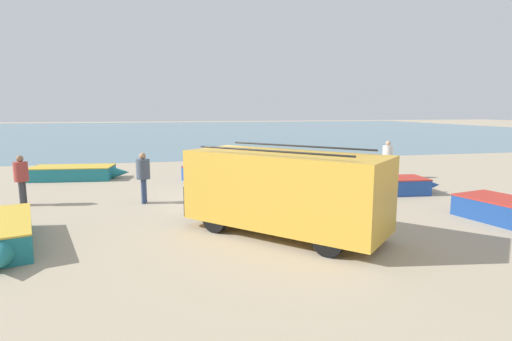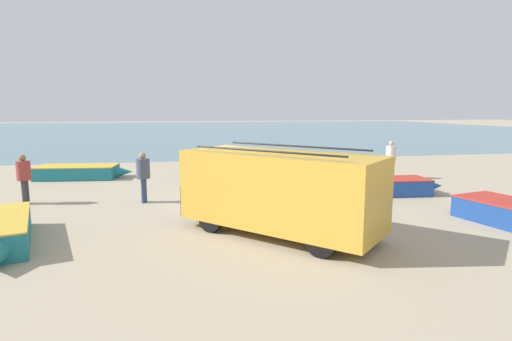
# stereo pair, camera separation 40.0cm
# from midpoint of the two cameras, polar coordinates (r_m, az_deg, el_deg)

# --- Properties ---
(ground_plane) EXTENTS (200.00, 200.00, 0.00)m
(ground_plane) POSITION_cam_midpoint_polar(r_m,az_deg,el_deg) (14.39, -2.16, -4.56)
(ground_plane) COLOR tan
(sea_water) EXTENTS (120.00, 80.00, 0.01)m
(sea_water) POSITION_cam_midpoint_polar(r_m,az_deg,el_deg) (65.97, -9.00, 5.76)
(sea_water) COLOR slate
(sea_water) RESTS_ON ground_plane
(parked_van) EXTENTS (5.16, 5.22, 2.33)m
(parked_van) POSITION_cam_midpoint_polar(r_m,az_deg,el_deg) (10.55, 4.36, -2.75)
(parked_van) COLOR gold
(parked_van) RESTS_ON ground_plane
(fishing_rowboat_1) EXTENTS (4.16, 1.70, 0.63)m
(fishing_rowboat_1) POSITION_cam_midpoint_polar(r_m,az_deg,el_deg) (16.58, 18.97, -2.15)
(fishing_rowboat_1) COLOR #234CA3
(fishing_rowboat_1) RESTS_ON ground_plane
(fishing_rowboat_2) EXTENTS (3.79, 3.55, 0.67)m
(fishing_rowboat_2) POSITION_cam_midpoint_polar(r_m,az_deg,el_deg) (19.91, -4.38, 0.12)
(fishing_rowboat_2) COLOR #234CA3
(fishing_rowboat_2) RESTS_ON ground_plane
(fishing_rowboat_3) EXTENTS (2.19, 4.13, 0.67)m
(fishing_rowboat_3) POSITION_cam_midpoint_polar(r_m,az_deg,el_deg) (11.53, -31.86, -7.57)
(fishing_rowboat_3) COLOR #1E757F
(fishing_rowboat_3) RESTS_ON ground_plane
(fishing_rowboat_4) EXTENTS (5.05, 3.52, 0.50)m
(fishing_rowboat_4) POSITION_cam_midpoint_polar(r_m,az_deg,el_deg) (20.98, 10.08, 0.22)
(fishing_rowboat_4) COLOR #234CA3
(fishing_rowboat_4) RESTS_ON ground_plane
(fishing_rowboat_5) EXTENTS (4.52, 1.98, 0.63)m
(fishing_rowboat_5) POSITION_cam_midpoint_polar(r_m,az_deg,el_deg) (20.96, -23.30, -0.19)
(fishing_rowboat_5) COLOR #1E757F
(fishing_rowboat_5) RESTS_ON ground_plane
(fisherman_0) EXTENTS (0.46, 0.46, 1.75)m
(fisherman_0) POSITION_cam_midpoint_polar(r_m,az_deg,el_deg) (16.05, -29.64, -0.51)
(fisherman_0) COLOR #38383D
(fisherman_0) RESTS_ON ground_plane
(fisherman_1) EXTENTS (0.48, 0.48, 1.81)m
(fisherman_1) POSITION_cam_midpoint_polar(r_m,az_deg,el_deg) (14.67, -15.06, -0.30)
(fisherman_1) COLOR navy
(fisherman_1) RESTS_ON ground_plane
(fisherman_2) EXTENTS (0.42, 0.42, 1.59)m
(fisherman_2) POSITION_cam_midpoint_polar(r_m,az_deg,el_deg) (17.70, 3.77, 1.06)
(fisherman_2) COLOR #5B564C
(fisherman_2) RESTS_ON ground_plane
(fisherman_3) EXTENTS (0.48, 0.48, 1.82)m
(fisherman_3) POSITION_cam_midpoint_polar(r_m,az_deg,el_deg) (20.20, 19.26, 1.94)
(fisherman_3) COLOR #5B564C
(fisherman_3) RESTS_ON ground_plane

